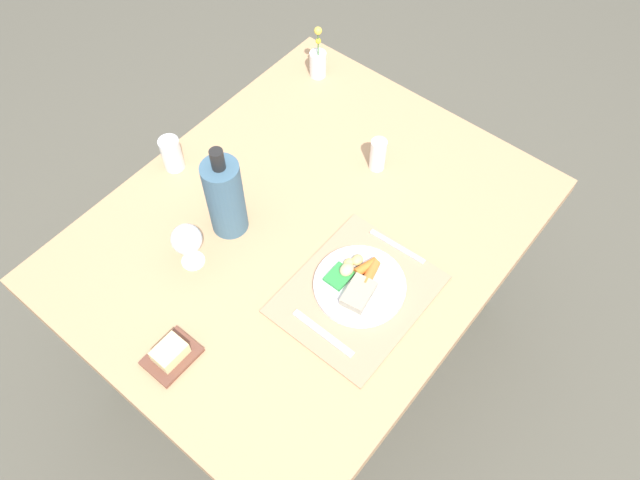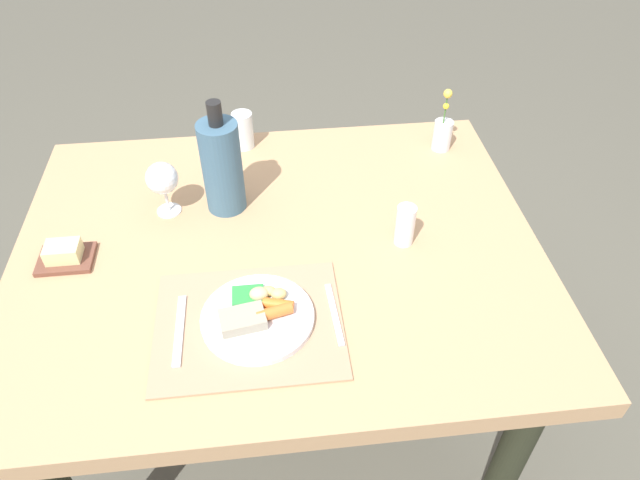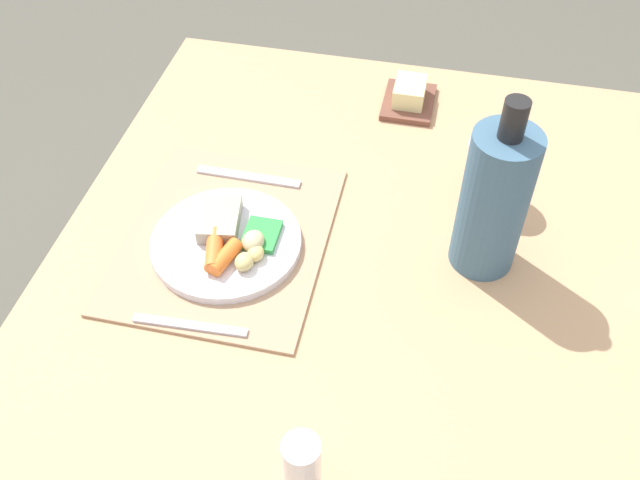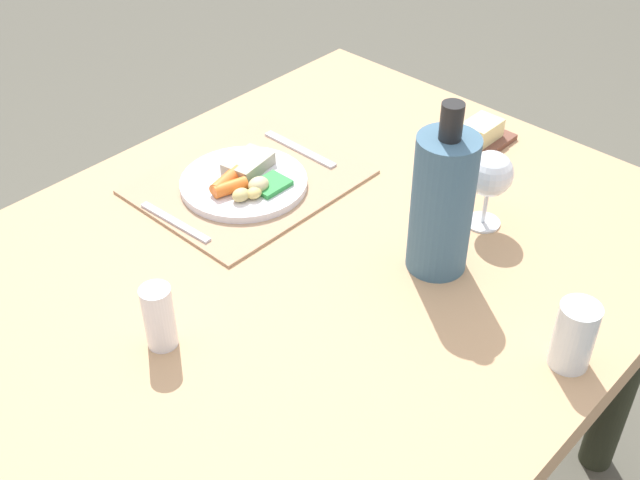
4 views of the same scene
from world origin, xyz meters
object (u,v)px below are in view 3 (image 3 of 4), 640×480
object	(u,v)px
dinner_plate	(228,241)
salt_shaker	(302,468)
fork	(249,177)
cooler_bottle	(494,200)
dining_table	(362,334)
butter_dish	(407,96)
wine_glass	(493,148)
knife	(190,325)

from	to	relation	value
dinner_plate	salt_shaker	bearing A→B (deg)	29.97
fork	cooler_bottle	size ratio (longest dim) A/B	0.61
dinner_plate	dining_table	bearing A→B (deg)	76.62
fork	cooler_bottle	xyz separation A→B (m)	(0.10, 0.42, 0.12)
dining_table	butter_dish	world-z (taller)	butter_dish
wine_glass	cooler_bottle	bearing A→B (deg)	2.25
cooler_bottle	salt_shaker	xyz separation A→B (m)	(0.44, -0.19, -0.07)
dinner_plate	cooler_bottle	distance (m)	0.43
fork	butter_dish	xyz separation A→B (m)	(-0.29, 0.25, 0.01)
dining_table	knife	xyz separation A→B (m)	(0.11, -0.24, 0.10)
dining_table	salt_shaker	size ratio (longest dim) A/B	11.86
salt_shaker	wine_glass	bearing A→B (deg)	162.44
dining_table	cooler_bottle	bearing A→B (deg)	126.52
dining_table	cooler_bottle	xyz separation A→B (m)	(-0.12, 0.17, 0.22)
cooler_bottle	wine_glass	bearing A→B (deg)	-177.75
knife	butter_dish	world-z (taller)	butter_dish
dinner_plate	butter_dish	size ratio (longest dim) A/B	1.89
butter_dish	knife	bearing A→B (deg)	-21.15
wine_glass	butter_dish	distance (m)	0.30
fork	wine_glass	xyz separation A→B (m)	(-0.05, 0.41, 0.10)
dining_table	butter_dish	distance (m)	0.52
fork	butter_dish	distance (m)	0.38
fork	knife	xyz separation A→B (m)	(0.33, 0.01, 0.00)
knife	butter_dish	distance (m)	0.66
dining_table	fork	size ratio (longest dim) A/B	6.83
dinner_plate	wine_glass	bearing A→B (deg)	119.01
fork	butter_dish	world-z (taller)	butter_dish
dinner_plate	fork	size ratio (longest dim) A/B	1.29
wine_glass	butter_dish	xyz separation A→B (m)	(-0.23, -0.17, -0.08)
knife	cooler_bottle	xyz separation A→B (m)	(-0.24, 0.41, 0.12)
dinner_plate	knife	bearing A→B (deg)	-2.32
dining_table	knife	bearing A→B (deg)	-65.64
butter_dish	cooler_bottle	world-z (taller)	cooler_bottle
wine_glass	salt_shaker	distance (m)	0.62
dining_table	cooler_bottle	world-z (taller)	cooler_bottle
wine_glass	cooler_bottle	size ratio (longest dim) A/B	0.48
butter_dish	wine_glass	bearing A→B (deg)	35.69
knife	salt_shaker	distance (m)	0.30
cooler_bottle	salt_shaker	world-z (taller)	cooler_bottle
dinner_plate	cooler_bottle	world-z (taller)	cooler_bottle
dining_table	knife	size ratio (longest dim) A/B	7.46
fork	knife	bearing A→B (deg)	1.62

